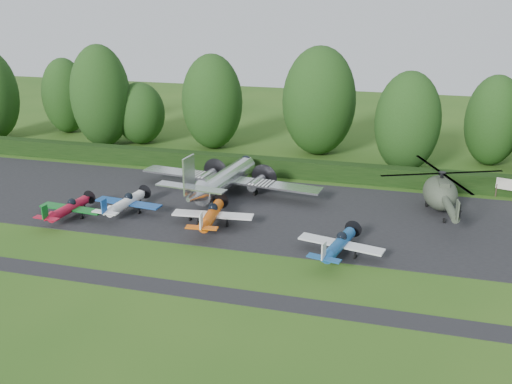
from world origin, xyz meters
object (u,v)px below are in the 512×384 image
(transport_plane, at_px, (225,180))
(light_plane_orange, at_px, (212,215))
(helicopter, at_px, (440,190))
(light_plane_blue, at_px, (339,244))
(light_plane_white, at_px, (126,203))
(light_plane_red, at_px, (69,208))

(transport_plane, xyz_separation_m, light_plane_orange, (1.39, -7.96, -0.60))
(helicopter, bearing_deg, light_plane_orange, -146.77)
(transport_plane, relative_size, light_plane_blue, 2.72)
(light_plane_white, relative_size, helicopter, 0.50)
(transport_plane, bearing_deg, helicopter, -3.58)
(light_plane_orange, bearing_deg, light_plane_white, 179.78)
(light_plane_red, relative_size, light_plane_white, 0.95)
(light_plane_red, bearing_deg, transport_plane, 34.09)
(light_plane_white, bearing_deg, light_plane_blue, -17.05)
(light_plane_orange, bearing_deg, light_plane_blue, -8.80)
(transport_plane, bearing_deg, light_plane_orange, -87.57)
(transport_plane, bearing_deg, light_plane_red, -148.78)
(transport_plane, xyz_separation_m, light_plane_blue, (13.06, -11.02, -0.66))
(transport_plane, distance_m, helicopter, 21.03)
(light_plane_blue, bearing_deg, light_plane_orange, 152.84)
(light_plane_white, bearing_deg, light_plane_red, -156.23)
(helicopter, bearing_deg, light_plane_red, -153.92)
(transport_plane, distance_m, light_plane_red, 15.31)
(transport_plane, bearing_deg, light_plane_blue, -47.66)
(transport_plane, relative_size, light_plane_orange, 2.59)
(light_plane_red, bearing_deg, light_plane_orange, 2.22)
(light_plane_red, xyz_separation_m, light_plane_white, (4.45, 2.55, 0.05))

